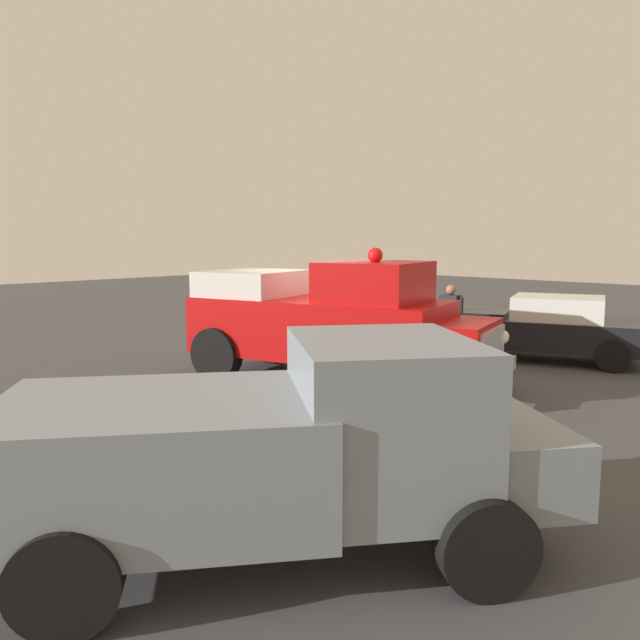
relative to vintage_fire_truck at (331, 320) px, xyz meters
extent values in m
plane|color=#424244|center=(1.00, -0.45, -1.20)|extent=(60.00, 60.00, 0.00)
cylinder|color=black|center=(-1.21, -1.35, -0.68)|extent=(1.09, 0.57, 1.04)
cylinder|color=black|center=(-1.72, 0.58, -0.68)|extent=(1.09, 0.57, 1.04)
cylinder|color=black|center=(2.17, -0.46, -0.68)|extent=(1.09, 0.57, 1.04)
cylinder|color=black|center=(1.66, 1.47, -0.68)|extent=(1.09, 0.57, 1.04)
cube|color=#B70C0C|center=(0.23, 0.06, -0.15)|extent=(5.27, 3.28, 1.10)
cube|color=#B70C0C|center=(-2.53, -0.67, -0.28)|extent=(1.32, 1.93, 0.84)
cube|color=#B70C0C|center=(-0.89, -0.23, 0.75)|extent=(2.13, 2.27, 0.76)
cube|color=silver|center=(1.73, 0.45, 0.60)|extent=(2.14, 2.33, 0.60)
cube|color=silver|center=(-2.97, -0.78, -0.28)|extent=(0.48, 1.42, 0.64)
cube|color=silver|center=(-3.06, -0.81, -0.70)|extent=(0.76, 2.22, 0.24)
sphere|color=white|center=(-2.77, -1.53, -0.20)|extent=(0.32, 0.32, 0.26)
sphere|color=white|center=(-3.16, -0.03, -0.20)|extent=(0.32, 0.32, 0.26)
sphere|color=red|center=(-0.89, -0.23, 1.25)|extent=(0.34, 0.34, 0.28)
cylinder|color=black|center=(-0.93, -3.67, -0.86)|extent=(0.73, 0.47, 0.68)
cylinder|color=black|center=(-0.38, -5.21, -0.86)|extent=(0.73, 0.47, 0.68)
cylinder|color=black|center=(-3.66, -4.63, -0.86)|extent=(0.73, 0.47, 0.68)
cylinder|color=black|center=(-3.11, -6.18, -0.86)|extent=(0.73, 0.47, 0.68)
cube|color=black|center=(-2.02, -4.92, -0.58)|extent=(4.56, 3.10, 0.64)
cube|color=black|center=(-0.65, -4.44, -0.22)|extent=(1.87, 2.01, 0.20)
cube|color=white|center=(-2.30, -5.02, -0.02)|extent=(2.31, 2.10, 0.56)
cube|color=silver|center=(0.03, -4.20, -0.80)|extent=(0.78, 1.84, 0.20)
cylinder|color=black|center=(-4.43, 3.47, -0.80)|extent=(0.71, 0.81, 0.80)
cylinder|color=black|center=(-5.83, 4.53, -0.80)|extent=(0.71, 0.81, 0.80)
cylinder|color=black|center=(-2.55, 5.94, -0.80)|extent=(0.71, 0.81, 0.80)
cylinder|color=black|center=(-3.95, 7.00, -0.80)|extent=(0.71, 0.81, 0.80)
cube|color=gray|center=(-3.62, 5.99, -0.25)|extent=(3.15, 3.30, 1.00)
cube|color=gray|center=(-4.77, 4.48, 0.00)|extent=(2.34, 2.28, 1.40)
cube|color=gray|center=(-5.43, 3.60, -0.38)|extent=(1.90, 1.75, 0.64)
cylinder|color=#B7BABF|center=(0.28, -2.96, -0.98)|extent=(0.04, 0.04, 0.44)
cylinder|color=#B7BABF|center=(0.68, -2.78, -0.98)|extent=(0.04, 0.04, 0.44)
cylinder|color=#B7BABF|center=(0.46, -3.36, -0.98)|extent=(0.04, 0.04, 0.44)
cylinder|color=#B7BABF|center=(0.86, -3.19, -0.98)|extent=(0.04, 0.04, 0.44)
cube|color=#1959A5|center=(0.57, -3.07, -0.74)|extent=(0.63, 0.63, 0.04)
cube|color=#1959A5|center=(0.67, -3.29, -0.46)|extent=(0.46, 0.23, 0.56)
cube|color=#B7BABF|center=(0.35, -3.17, -0.58)|extent=(0.21, 0.42, 0.03)
cube|color=#B7BABF|center=(0.79, -2.98, -0.58)|extent=(0.21, 0.42, 0.03)
cylinder|color=#B7BABF|center=(1.27, -2.37, -0.98)|extent=(0.04, 0.04, 0.44)
cylinder|color=#B7BABF|center=(1.50, -1.99, -0.98)|extent=(0.04, 0.04, 0.44)
cylinder|color=#B7BABF|center=(1.65, -2.59, -0.98)|extent=(0.04, 0.04, 0.44)
cylinder|color=#B7BABF|center=(1.88, -2.21, -0.98)|extent=(0.04, 0.04, 0.44)
cube|color=#1E7F38|center=(1.57, -2.29, -0.74)|extent=(0.66, 0.66, 0.04)
cube|color=#1E7F38|center=(1.78, -2.41, -0.46)|extent=(0.28, 0.43, 0.56)
cube|color=#B7BABF|center=(1.45, -2.50, -0.58)|extent=(0.40, 0.26, 0.03)
cube|color=#B7BABF|center=(1.70, -2.08, -0.58)|extent=(0.40, 0.26, 0.03)
cylinder|color=#383842|center=(0.37, -2.87, -0.97)|extent=(0.17, 0.17, 0.45)
cylinder|color=#383842|center=(0.55, -2.79, -0.97)|extent=(0.17, 0.17, 0.45)
cube|color=#383842|center=(0.43, -3.01, -0.69)|extent=(0.31, 0.46, 0.13)
cube|color=#383842|center=(0.61, -2.93, -0.69)|extent=(0.31, 0.46, 0.13)
cube|color=gold|center=(0.60, -3.16, -0.39)|extent=(0.45, 0.36, 0.54)
sphere|color=brown|center=(0.59, -3.14, -0.02)|extent=(0.29, 0.29, 0.22)
cylinder|color=#2D334C|center=(-0.35, -3.87, -0.76)|extent=(0.16, 0.16, 0.88)
cylinder|color=#2D334C|center=(-0.14, -3.86, -0.76)|extent=(0.16, 0.16, 0.88)
cube|color=#26262D|center=(-0.25, -3.87, -0.04)|extent=(0.43, 0.28, 0.56)
cylinder|color=#26262D|center=(-0.51, -3.88, -0.10)|extent=(0.11, 0.11, 0.60)
cylinder|color=#26262D|center=(0.02, -3.85, -0.10)|extent=(0.11, 0.11, 0.60)
sphere|color=#9E704C|center=(-0.25, -3.87, 0.36)|extent=(0.24, 0.24, 0.23)
cube|color=#A8A393|center=(10.37, -8.39, -0.75)|extent=(10.25, 0.12, 0.90)
camera|label=1|loc=(-8.04, 8.71, 1.58)|focal=35.05mm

